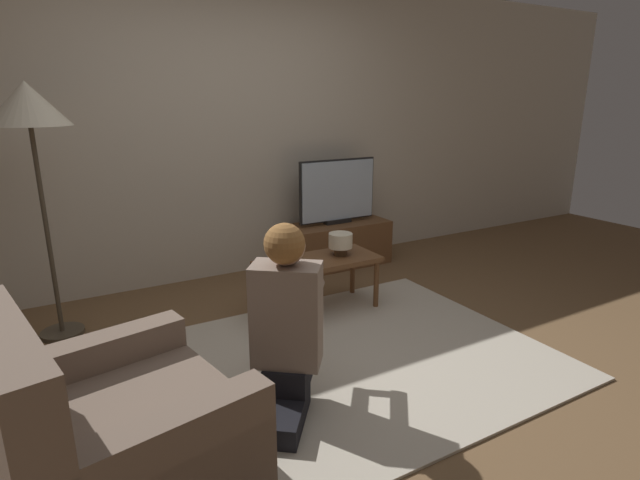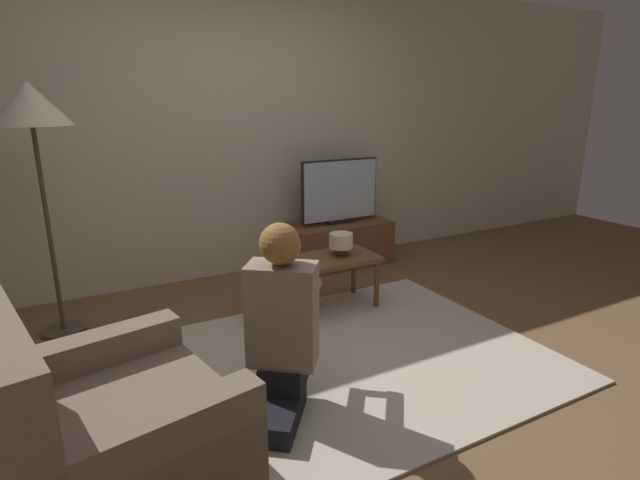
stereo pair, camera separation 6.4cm
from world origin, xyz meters
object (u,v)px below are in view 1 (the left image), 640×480
object	(u,v)px
floor_lamp	(29,115)
armchair	(114,441)
person_kneeling	(286,319)
table_lamp	(340,242)
tv	(337,191)
coffee_table	(318,266)

from	to	relation	value
floor_lamp	armchair	xyz separation A→B (m)	(0.11, -1.76, -1.19)
person_kneeling	armchair	bearing A→B (deg)	52.25
table_lamp	tv	bearing A→B (deg)	59.75
armchair	table_lamp	bearing A→B (deg)	-66.67
tv	armchair	size ratio (longest dim) A/B	0.78
armchair	table_lamp	size ratio (longest dim) A/B	5.67
tv	coffee_table	world-z (taller)	tv
table_lamp	person_kneeling	bearing A→B (deg)	-133.23
coffee_table	person_kneeling	bearing A→B (deg)	-126.81
tv	table_lamp	distance (m)	1.03
tv	coffee_table	distance (m)	1.18
person_kneeling	tv	bearing A→B (deg)	-89.95
coffee_table	tv	bearing A→B (deg)	51.20
coffee_table	table_lamp	xyz separation A→B (m)	(0.20, 0.00, 0.15)
tv	armchair	bearing A→B (deg)	-137.78
floor_lamp	coffee_table	bearing A→B (deg)	-17.36
person_kneeling	floor_lamp	bearing A→B (deg)	-19.92
floor_lamp	table_lamp	bearing A→B (deg)	-15.56
tv	armchair	xyz separation A→B (m)	(-2.31, -2.09, -0.45)
floor_lamp	person_kneeling	xyz separation A→B (m)	(0.97, -1.54, -0.95)
tv	person_kneeling	xyz separation A→B (m)	(-1.45, -1.87, -0.21)
floor_lamp	armchair	size ratio (longest dim) A/B	1.63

